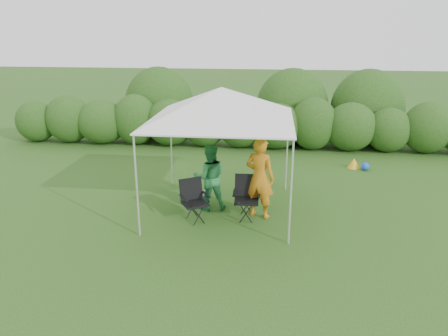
# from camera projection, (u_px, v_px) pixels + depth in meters

# --- Properties ---
(ground) EXTENTS (70.00, 70.00, 0.00)m
(ground) POSITION_uv_depth(u_px,v_px,m) (219.00, 218.00, 9.67)
(ground) COLOR #30591C
(hedge) EXTENTS (16.58, 1.53, 1.80)m
(hedge) POSITION_uv_depth(u_px,v_px,m) (244.00, 124.00, 15.07)
(hedge) COLOR #2A5219
(hedge) RESTS_ON ground
(canopy) EXTENTS (3.10, 3.10, 2.83)m
(canopy) POSITION_uv_depth(u_px,v_px,m) (221.00, 104.00, 9.38)
(canopy) COLOR silver
(canopy) RESTS_ON ground
(chair_right) EXTENTS (0.60, 0.55, 0.96)m
(chair_right) POSITION_uv_depth(u_px,v_px,m) (247.00, 194.00, 9.60)
(chair_right) COLOR black
(chair_right) RESTS_ON ground
(chair_left) EXTENTS (0.72, 0.70, 0.92)m
(chair_left) POSITION_uv_depth(u_px,v_px,m) (193.00, 197.00, 9.48)
(chair_left) COLOR black
(chair_left) RESTS_ON ground
(man) EXTENTS (0.77, 0.64, 1.82)m
(man) POSITION_uv_depth(u_px,v_px,m) (260.00, 178.00, 9.52)
(man) COLOR orange
(man) RESTS_ON ground
(woman) EXTENTS (0.87, 0.75, 1.55)m
(woman) POSITION_uv_depth(u_px,v_px,m) (210.00, 177.00, 9.96)
(woman) COLOR #287B40
(woman) RESTS_ON ground
(cooler) EXTENTS (0.47, 0.37, 0.36)m
(cooler) POSITION_uv_depth(u_px,v_px,m) (198.00, 199.00, 10.29)
(cooler) COLOR #1A5379
(cooler) RESTS_ON ground
(bottle) EXTENTS (0.07, 0.07, 0.26)m
(bottle) POSITION_uv_depth(u_px,v_px,m) (200.00, 187.00, 10.15)
(bottle) COLOR #592D0C
(bottle) RESTS_ON cooler
(lawn_toy) EXTENTS (0.60, 0.50, 0.30)m
(lawn_toy) POSITION_uv_depth(u_px,v_px,m) (357.00, 164.00, 13.01)
(lawn_toy) COLOR #EFA819
(lawn_toy) RESTS_ON ground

